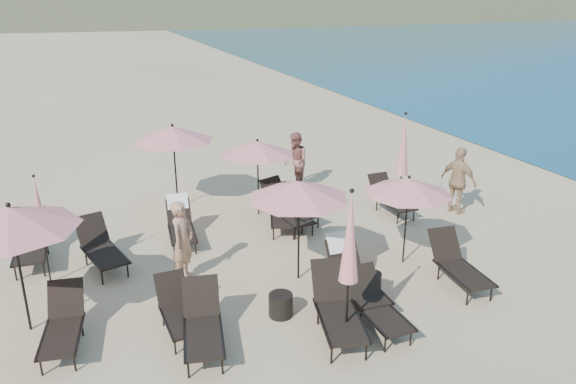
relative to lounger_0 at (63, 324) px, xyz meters
name	(u,v)px	position (x,y,z in m)	size (l,w,h in m)	color
ground	(347,307)	(4.97, -0.70, -0.42)	(800.00, 800.00, 0.00)	#D6BA8C
lounger_0	(63,324)	(0.00, 0.00, 0.00)	(0.85, 1.66, 0.91)	black
lounger_1	(178,310)	(1.87, -0.24, -0.03)	(0.61, 1.48, 0.84)	black
lounger_2	(203,323)	(2.15, -0.89, 0.02)	(0.96, 1.76, 0.96)	black
lounger_3	(338,307)	(4.42, -1.34, 0.06)	(1.11, 1.93, 1.05)	black
lounger_4	(353,273)	(5.22, -0.41, 0.11)	(0.73, 1.81, 1.11)	black
lounger_5	(458,264)	(7.43, -0.73, 0.02)	(0.79, 1.72, 0.96)	black
lounger_6	(31,242)	(-0.56, 3.55, 0.04)	(0.76, 1.77, 1.00)	black
lounger_7	(101,247)	(0.83, 2.75, 0.03)	(1.02, 1.80, 0.98)	black
lounger_8	(181,223)	(2.68, 3.39, 0.05)	(0.74, 1.63, 0.98)	black
lounger_9	(288,210)	(5.34, 3.24, 0.02)	(0.80, 1.71, 0.95)	black
lounger_10	(283,210)	(5.23, 3.28, 0.02)	(1.15, 1.78, 0.96)	black
lounger_11	(390,197)	(8.22, 3.10, 0.00)	(0.65, 1.60, 0.91)	black
lounger_12	(288,204)	(5.48, 3.56, 0.04)	(1.22, 1.86, 1.00)	black
lounger_13	(376,305)	(5.14, -1.43, 0.00)	(0.61, 1.57, 0.90)	black
umbrella_open_0	(10,218)	(-0.57, 0.75, 1.70)	(2.23, 2.23, 2.40)	black
umbrella_open_1	(299,190)	(4.55, 0.68, 1.53)	(2.05, 2.05, 2.21)	black
umbrella_open_2	(409,186)	(6.96, 0.49, 1.35)	(1.86, 1.86, 2.01)	black
umbrella_open_3	(173,134)	(3.04, 5.62, 1.64)	(2.17, 2.17, 2.33)	black
umbrella_open_4	(257,148)	(4.93, 4.30, 1.40)	(1.92, 1.92, 2.06)	black
umbrella_closed_0	(350,239)	(4.42, -1.69, 1.51)	(0.33, 0.33, 2.79)	black
umbrella_closed_1	(403,146)	(8.22, 2.66, 1.53)	(0.33, 0.33, 2.81)	black
umbrella_closed_2	(39,209)	(-0.23, 2.40, 1.20)	(0.27, 0.27, 2.33)	black
side_table_0	(281,305)	(3.70, -0.49, -0.21)	(0.45, 0.45, 0.44)	black
side_table_1	(372,284)	(5.62, -0.48, -0.19)	(0.36, 0.36, 0.48)	black
beachgoer_a	(183,241)	(2.36, 1.53, 0.43)	(0.63, 0.41, 1.71)	tan
beachgoer_b	(296,161)	(6.62, 5.82, 0.42)	(0.82, 0.64, 1.70)	#96594D
beachgoer_c	(458,181)	(9.85, 2.43, 0.47)	(1.05, 0.44, 1.80)	tan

